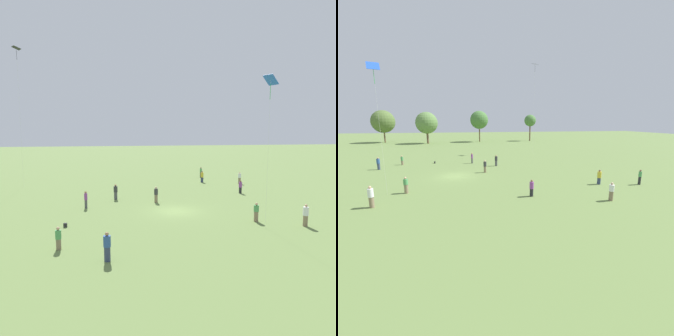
{
  "view_description": "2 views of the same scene",
  "coord_description": "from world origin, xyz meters",
  "views": [
    {
      "loc": [
        -31.8,
        5.62,
        8.39
      ],
      "look_at": [
        6.94,
        -0.3,
        3.54
      ],
      "focal_mm": 35.0,
      "sensor_mm": 36.0,
      "label": 1
    },
    {
      "loc": [
        1.28,
        -30.1,
        7.29
      ],
      "look_at": [
        6.59,
        -1.77,
        1.23
      ],
      "focal_mm": 24.0,
      "sensor_mm": 36.0,
      "label": 2
    }
  ],
  "objects": [
    {
      "name": "tree_1",
      "position": [
        -10.38,
        47.56,
        6.67
      ],
      "size": [
        6.97,
        6.97,
        10.17
      ],
      "color": "brown",
      "rests_on": "ground_plane"
    },
    {
      "name": "person_6",
      "position": [
        -9.1,
        9.82,
        0.79
      ],
      "size": [
        0.55,
        0.55,
        1.61
      ],
      "rotation": [
        0.0,
        0.0,
        5.18
      ],
      "color": "#847056",
      "rests_on": "ground_plane"
    },
    {
      "name": "kite_1",
      "position": [
        -6.55,
        -6.55,
        11.78
      ],
      "size": [
        1.27,
        1.1,
        12.56
      ],
      "rotation": [
        0.0,
        0.0,
        5.86
      ],
      "color": "blue",
      "rests_on": "ground_plane"
    },
    {
      "name": "tree_0",
      "position": [
        -25.32,
        53.51,
        7.07
      ],
      "size": [
        7.55,
        7.55,
        10.86
      ],
      "color": "brown",
      "rests_on": "ground_plane"
    },
    {
      "name": "person_10",
      "position": [
        14.57,
        -12.34,
        0.87
      ],
      "size": [
        0.61,
        0.61,
        1.76
      ],
      "rotation": [
        0.0,
        0.0,
        2.57
      ],
      "color": "#847056",
      "rests_on": "ground_plane"
    },
    {
      "name": "person_7",
      "position": [
        -4.72,
        -6.52,
        0.84
      ],
      "size": [
        0.63,
        0.63,
        1.73
      ],
      "rotation": [
        0.0,
        0.0,
        5.31
      ],
      "color": "#847056",
      "rests_on": "ground_plane"
    },
    {
      "name": "picnic_bag_0",
      "position": [
        -3.88,
        10.17,
        0.18
      ],
      "size": [
        0.24,
        0.31,
        0.36
      ],
      "rotation": [
        0.0,
        0.0,
        1.34
      ],
      "color": "#262628",
      "rests_on": "ground_plane"
    },
    {
      "name": "tree_2",
      "position": [
        6.85,
        50.82,
        7.63
      ],
      "size": [
        6.27,
        6.27,
        10.78
      ],
      "color": "brown",
      "rests_on": "ground_plane"
    },
    {
      "name": "person_3",
      "position": [
        4.13,
        1.49,
        0.89
      ],
      "size": [
        0.6,
        0.6,
        1.81
      ],
      "rotation": [
        0.0,
        0.0,
        0.89
      ],
      "color": "#847056",
      "rests_on": "ground_plane"
    },
    {
      "name": "person_4",
      "position": [
        2.56,
        9.05,
        0.93
      ],
      "size": [
        0.43,
        0.43,
        1.83
      ],
      "rotation": [
        0.0,
        0.0,
        0.45
      ],
      "color": "#4C4C51",
      "rests_on": "ground_plane"
    },
    {
      "name": "tree_3",
      "position": [
        25.62,
        51.47,
        7.36
      ],
      "size": [
        4.25,
        4.25,
        9.56
      ],
      "color": "brown",
      "rests_on": "ground_plane"
    },
    {
      "name": "person_9",
      "position": [
        7.64,
        -9.8,
        0.83
      ],
      "size": [
        0.56,
        0.56,
        1.69
      ],
      "rotation": [
        0.0,
        0.0,
        2.07
      ],
      "color": "#232328",
      "rests_on": "ground_plane"
    },
    {
      "name": "person_0",
      "position": [
        16.69,
        -7.1,
        0.85
      ],
      "size": [
        0.6,
        0.6,
        1.74
      ],
      "rotation": [
        0.0,
        0.0,
        1.14
      ],
      "color": "#333D5B",
      "rests_on": "ground_plane"
    },
    {
      "name": "person_8",
      "position": [
        21.26,
        -8.09,
        0.9
      ],
      "size": [
        0.49,
        0.49,
        1.77
      ],
      "rotation": [
        0.0,
        0.0,
        2.26
      ],
      "color": "#232328",
      "rests_on": "ground_plane"
    },
    {
      "name": "kite_0",
      "position": [
        16.77,
        19.03,
        18.23
      ],
      "size": [
        1.44,
        1.42,
        19.3
      ],
      "rotation": [
        0.0,
        0.0,
        6.07
      ],
      "color": "black",
      "rests_on": "ground_plane"
    },
    {
      "name": "person_1",
      "position": [
        -6.68,
        -10.11,
        0.95
      ],
      "size": [
        0.55,
        0.55,
        1.92
      ],
      "rotation": [
        0.0,
        0.0,
        1.78
      ],
      "color": "#847056",
      "rests_on": "ground_plane"
    },
    {
      "name": "person_5",
      "position": [
        6.39,
        6.0,
        0.89
      ],
      "size": [
        0.48,
        0.48,
        1.8
      ],
      "rotation": [
        0.0,
        0.0,
        4.64
      ],
      "color": "#4C4C51",
      "rests_on": "ground_plane"
    },
    {
      "name": "person_2",
      "position": [
        -11.65,
        6.42,
        0.93
      ],
      "size": [
        0.61,
        0.61,
        1.9
      ],
      "rotation": [
        0.0,
        0.0,
        0.4
      ],
      "color": "#333D5B",
      "rests_on": "ground_plane"
    },
    {
      "name": "ground_plane",
      "position": [
        0.0,
        0.0,
        0.0
      ],
      "size": [
        240.0,
        240.0,
        0.0
      ],
      "primitive_type": "plane",
      "color": "olive"
    }
  ]
}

